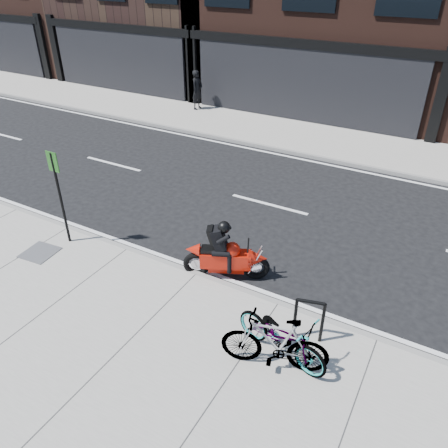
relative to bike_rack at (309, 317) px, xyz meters
The scene contains 10 objects.
ground 3.91m from the bike_rack, 137.53° to the left, with size 120.00×120.00×0.00m, color black.
sidewalk_near 3.77m from the bike_rack, 139.81° to the right, with size 60.00×6.00×0.13m, color gray.
sidewalk_far 10.75m from the bike_rack, 105.35° to the left, with size 60.00×3.50×0.13m, color gray.
bike_rack is the anchor object (origin of this frame).
bicycle_front 0.67m from the bike_rack, 114.17° to the right, with size 0.64×1.84×0.97m, color gray.
bicycle_rear 0.93m from the bike_rack, 107.71° to the right, with size 0.52×1.84×1.11m, color gray.
motorcycle 2.46m from the bike_rack, 154.41° to the left, with size 1.83×1.03×1.46m.
pedestrian 14.77m from the bike_rack, 130.28° to the left, with size 0.64×0.42×1.74m, color black.
utility_grate 6.60m from the bike_rack, behind, with size 0.75×0.75×0.01m, color #4D4C4F.
sign_post 6.38m from the bike_rack, behind, with size 0.32×0.06×2.38m.
Camera 1 is at (4.37, -8.43, 6.20)m, focal length 35.00 mm.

